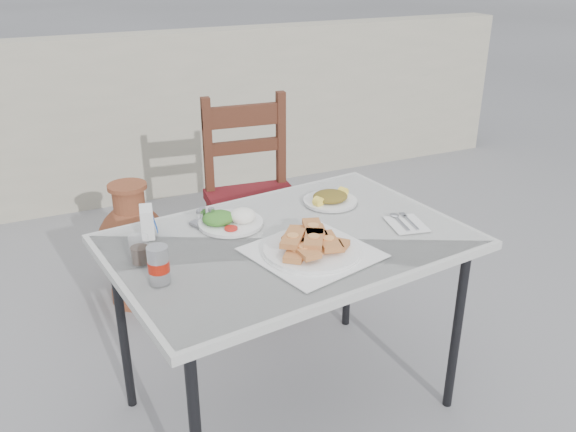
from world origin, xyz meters
name	(u,v)px	position (x,y,z in m)	size (l,w,h in m)	color
ground	(296,388)	(0.00, 0.00, 0.00)	(80.00, 80.00, 0.00)	slate
cafe_table	(290,250)	(-0.07, -0.08, 0.73)	(1.39, 1.04, 0.78)	black
pide_plate	(312,244)	(-0.05, -0.23, 0.82)	(0.48, 0.48, 0.08)	silver
salad_rice_plate	(230,219)	(-0.23, 0.11, 0.81)	(0.25, 0.25, 0.06)	white
salad_chopped_plate	(330,198)	(0.22, 0.15, 0.80)	(0.23, 0.23, 0.05)	white
soda_can	(159,265)	(-0.58, -0.20, 0.85)	(0.07, 0.07, 0.12)	silver
cola_glass	(140,251)	(-0.61, -0.05, 0.83)	(0.07, 0.07, 0.10)	white
napkin_holder	(147,222)	(-0.54, 0.15, 0.84)	(0.07, 0.10, 0.11)	silver
condiment_caddy	(205,218)	(-0.32, 0.16, 0.81)	(0.12, 0.11, 0.07)	#B4B4BB
cutlery_napkin	(405,222)	(0.39, -0.15, 0.79)	(0.16, 0.19, 0.01)	silver
chair	(254,197)	(0.16, 0.86, 0.55)	(0.51, 0.51, 1.06)	#3E1D11
terracotta_urn	(134,248)	(-0.46, 1.02, 0.31)	(0.38, 0.38, 0.67)	brown
back_wall	(152,117)	(0.00, 2.50, 0.60)	(6.00, 0.25, 1.20)	#A29B87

